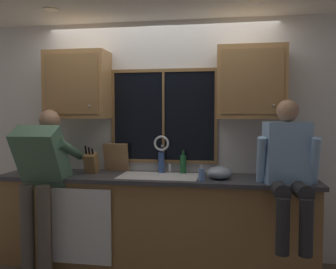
% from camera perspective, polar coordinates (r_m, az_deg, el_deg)
% --- Properties ---
extents(back_wall, '(5.54, 0.12, 2.55)m').
position_cam_1_polar(back_wall, '(3.96, -1.16, -0.66)').
color(back_wall, silver).
rests_on(back_wall, floor).
extents(ceiling_downlight_left, '(0.14, 0.14, 0.01)m').
position_cam_1_polar(ceiling_downlight_left, '(3.76, -18.22, 18.45)').
color(ceiling_downlight_left, '#FFEAB2').
extents(window_glass, '(1.10, 0.02, 0.95)m').
position_cam_1_polar(window_glass, '(3.88, -0.71, 2.94)').
color(window_glass, black).
extents(window_frame_top, '(1.17, 0.02, 0.04)m').
position_cam_1_polar(window_frame_top, '(3.90, -0.74, 10.20)').
color(window_frame_top, brown).
extents(window_frame_bottom, '(1.17, 0.02, 0.04)m').
position_cam_1_polar(window_frame_bottom, '(3.91, -0.73, -4.30)').
color(window_frame_bottom, brown).
extents(window_frame_left, '(0.03, 0.02, 0.95)m').
position_cam_1_polar(window_frame_left, '(4.01, -8.76, 2.92)').
color(window_frame_left, brown).
extents(window_frame_right, '(0.03, 0.02, 0.95)m').
position_cam_1_polar(window_frame_right, '(3.81, 7.70, 2.90)').
color(window_frame_right, brown).
extents(window_mullion_center, '(0.02, 0.02, 0.95)m').
position_cam_1_polar(window_mullion_center, '(3.87, -0.74, 2.94)').
color(window_mullion_center, brown).
extents(lower_cabinet_run, '(3.14, 0.58, 0.88)m').
position_cam_1_polar(lower_cabinet_run, '(3.78, -2.14, -13.78)').
color(lower_cabinet_run, olive).
rests_on(lower_cabinet_run, floor).
extents(countertop, '(3.20, 0.62, 0.04)m').
position_cam_1_polar(countertop, '(3.65, -2.22, -6.96)').
color(countertop, '#38383D').
rests_on(countertop, lower_cabinet_run).
extents(dishwasher_front, '(0.60, 0.02, 0.74)m').
position_cam_1_polar(dishwasher_front, '(3.67, -13.68, -14.10)').
color(dishwasher_front, white).
extents(upper_cabinet_left, '(0.67, 0.36, 0.72)m').
position_cam_1_polar(upper_cabinet_left, '(4.00, -14.24, 7.65)').
color(upper_cabinet_left, '#A87A47').
extents(upper_cabinet_right, '(0.67, 0.36, 0.72)m').
position_cam_1_polar(upper_cabinet_right, '(3.68, 13.12, 8.05)').
color(upper_cabinet_right, '#A87A47').
extents(sink, '(0.80, 0.46, 0.21)m').
position_cam_1_polar(sink, '(3.67, -1.51, -8.15)').
color(sink, silver).
rests_on(sink, lower_cabinet_run).
extents(faucet, '(0.18, 0.09, 0.40)m').
position_cam_1_polar(faucet, '(3.79, -0.89, -2.40)').
color(faucet, silver).
rests_on(faucet, countertop).
extents(person_standing, '(0.53, 0.67, 1.59)m').
position_cam_1_polar(person_standing, '(3.70, -19.59, -5.87)').
color(person_standing, '#595147').
rests_on(person_standing, floor).
extents(person_sitting_on_counter, '(0.54, 0.63, 1.26)m').
position_cam_1_polar(person_sitting_on_counter, '(3.33, 18.68, -4.58)').
color(person_sitting_on_counter, '#262628').
rests_on(person_sitting_on_counter, countertop).
extents(knife_block, '(0.12, 0.18, 0.32)m').
position_cam_1_polar(knife_block, '(3.87, -12.17, -4.52)').
color(knife_block, olive).
rests_on(knife_block, countertop).
extents(cutting_board, '(0.28, 0.08, 0.31)m').
position_cam_1_polar(cutting_board, '(3.96, -8.30, -3.64)').
color(cutting_board, '#997047').
rests_on(cutting_board, countertop).
extents(mixing_bowl, '(0.25, 0.25, 0.13)m').
position_cam_1_polar(mixing_bowl, '(3.53, 8.20, -6.09)').
color(mixing_bowl, '#8C99A8').
rests_on(mixing_bowl, countertop).
extents(soap_dispenser, '(0.06, 0.07, 0.17)m').
position_cam_1_polar(soap_dispenser, '(3.37, 5.39, -6.39)').
color(soap_dispenser, '#668CCC').
rests_on(soap_dispenser, countertop).
extents(bottle_green_glass, '(0.07, 0.07, 0.28)m').
position_cam_1_polar(bottle_green_glass, '(3.83, -1.07, -4.40)').
color(bottle_green_glass, '#334C8C').
rests_on(bottle_green_glass, countertop).
extents(bottle_tall_clear, '(0.07, 0.07, 0.25)m').
position_cam_1_polar(bottle_tall_clear, '(3.79, 2.44, -4.68)').
color(bottle_tall_clear, '#1E592D').
rests_on(bottle_tall_clear, countertop).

